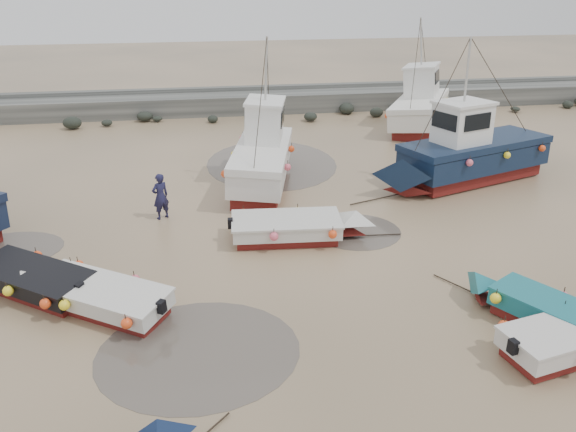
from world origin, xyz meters
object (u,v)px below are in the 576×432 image
(dinghy_0, at_px, (92,291))
(dinghy_5, at_px, (297,225))
(cabin_boat_2, at_px, (465,153))
(person, at_px, (163,218))
(cabin_boat_1, at_px, (262,153))
(dinghy_4, at_px, (25,274))
(cabin_boat_3, at_px, (424,105))
(dinghy_2, at_px, (535,303))

(dinghy_0, distance_m, dinghy_5, 7.27)
(cabin_boat_2, bearing_deg, person, 79.80)
(cabin_boat_1, height_order, person, cabin_boat_1)
(dinghy_4, bearing_deg, cabin_boat_2, -32.90)
(dinghy_4, distance_m, person, 6.04)
(dinghy_4, xyz_separation_m, cabin_boat_3, (18.39, 15.75, 0.83))
(dinghy_2, distance_m, dinghy_5, 8.11)
(dinghy_0, relative_size, cabin_boat_3, 0.67)
(cabin_boat_1, relative_size, cabin_boat_2, 0.96)
(dinghy_0, bearing_deg, person, 17.89)
(cabin_boat_3, bearing_deg, dinghy_4, -108.37)
(cabin_boat_1, bearing_deg, dinghy_0, -109.38)
(cabin_boat_1, bearing_deg, person, -128.96)
(dinghy_0, distance_m, dinghy_4, 2.46)
(dinghy_4, height_order, person, dinghy_4)
(cabin_boat_2, bearing_deg, cabin_boat_1, 62.16)
(dinghy_0, bearing_deg, cabin_boat_2, -28.61)
(dinghy_5, xyz_separation_m, cabin_boat_3, (9.88, 13.60, 0.84))
(cabin_boat_1, xyz_separation_m, cabin_boat_3, (10.43, 7.65, 0.02))
(dinghy_2, bearing_deg, cabin_boat_2, 42.92)
(cabin_boat_1, relative_size, cabin_boat_3, 1.13)
(dinghy_4, bearing_deg, dinghy_5, -40.47)
(dinghy_5, bearing_deg, cabin_boat_1, -170.78)
(dinghy_0, xyz_separation_m, dinghy_2, (11.95, -2.49, 0.02))
(dinghy_0, height_order, cabin_boat_3, cabin_boat_3)
(dinghy_2, height_order, cabin_boat_3, cabin_boat_3)
(dinghy_2, bearing_deg, dinghy_5, 100.57)
(cabin_boat_3, bearing_deg, dinghy_0, -102.68)
(dinghy_5, relative_size, cabin_boat_1, 0.65)
(dinghy_2, bearing_deg, person, 108.07)
(dinghy_4, height_order, cabin_boat_2, cabin_boat_2)
(cabin_boat_2, height_order, person, cabin_boat_2)
(dinghy_5, bearing_deg, cabin_boat_3, 147.91)
(person, bearing_deg, cabin_boat_2, 157.13)
(dinghy_5, distance_m, cabin_boat_2, 9.46)
(dinghy_4, xyz_separation_m, dinghy_5, (8.51, 2.16, -0.00))
(cabin_boat_1, xyz_separation_m, person, (-4.25, -3.37, -1.36))
(cabin_boat_3, height_order, person, cabin_boat_3)
(dinghy_2, relative_size, dinghy_5, 0.75)
(dinghy_4, relative_size, cabin_boat_3, 0.63)
(dinghy_2, bearing_deg, dinghy_4, 132.48)
(dinghy_2, distance_m, cabin_boat_3, 20.01)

